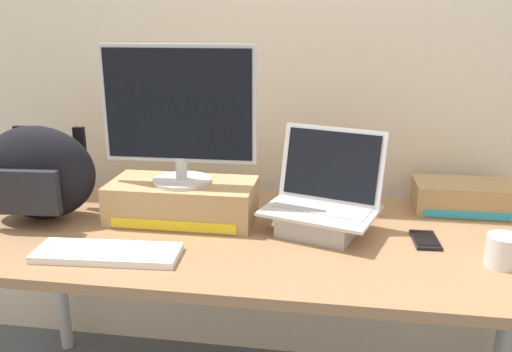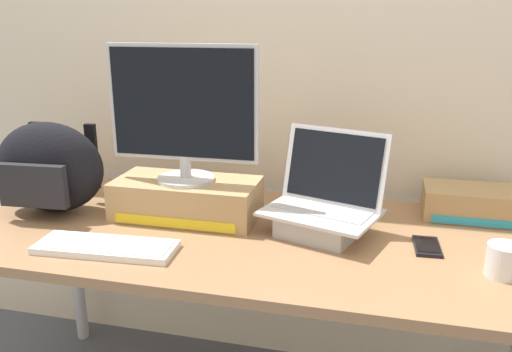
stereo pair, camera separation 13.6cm
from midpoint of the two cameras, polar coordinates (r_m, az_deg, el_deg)
name	(u,v)px [view 2 (the right image)]	position (r m, az deg, el deg)	size (l,w,h in m)	color
back_wall	(289,40)	(2.00, 5.59, 14.51)	(7.00, 0.10, 2.60)	beige
desk	(256,251)	(1.66, 2.37, -8.15)	(1.89, 0.80, 0.74)	#99704C
toner_box_yellow	(187,199)	(1.74, -5.33, -2.50)	(0.47, 0.23, 0.13)	tan
desktop_monitor	(183,112)	(1.66, -5.61, 6.90)	(0.49, 0.19, 0.44)	silver
open_laptop	(322,213)	(1.62, 9.62, -4.02)	(0.39, 0.33, 0.31)	#ADADB2
external_keyboard	(106,247)	(1.54, -13.58, -7.55)	(0.41, 0.16, 0.02)	white
messenger_backpack	(49,168)	(1.86, -19.64, 0.80)	(0.39, 0.25, 0.31)	black
coffee_mug	(505,261)	(1.52, 27.84, -8.19)	(0.13, 0.09, 0.09)	silver
cell_phone	(427,247)	(1.62, 20.45, -7.27)	(0.08, 0.14, 0.01)	black
plush_toy	(196,184)	(1.94, -4.57, -0.88)	(0.09, 0.09, 0.09)	gold
toner_box_cyan	(474,203)	(1.90, 24.51, -2.73)	(0.32, 0.18, 0.10)	#A88456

